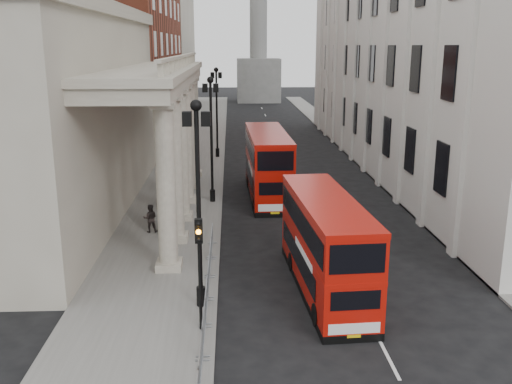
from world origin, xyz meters
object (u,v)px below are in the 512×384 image
traffic_light (199,254)px  lamp_post_north (217,106)px  bus_far (268,163)px  pedestrian_a (167,218)px  pedestrian_c (188,178)px  lamp_post_south (198,191)px  pedestrian_b (150,218)px  lamp_post_mid (211,131)px  monument_column (258,14)px  bus_near (326,243)px

traffic_light → lamp_post_north: bearing=90.2°
bus_far → pedestrian_a: bus_far is taller
lamp_post_north → pedestrian_c: 13.24m
bus_far → lamp_post_north: bearing=103.5°
lamp_post_north → bus_far: bearing=-75.0°
lamp_post_south → pedestrian_c: bearing=95.6°
pedestrian_b → bus_far: bearing=-136.8°
lamp_post_south → lamp_post_mid: bearing=90.0°
lamp_post_mid → pedestrian_c: size_ratio=4.92×
monument_column → traffic_light: 91.17m
monument_column → lamp_post_north: (-6.60, -56.00, -11.07)m
bus_near → bus_far: bearing=91.6°
monument_column → lamp_post_north: 57.46m
monument_column → bus_far: monument_column is taller
lamp_post_south → lamp_post_north: size_ratio=1.00×
traffic_light → bus_near: size_ratio=0.44×
lamp_post_mid → bus_far: 4.87m
lamp_post_south → pedestrian_b: 10.87m
lamp_post_south → lamp_post_north: 32.00m
bus_near → bus_far: bus_far is taller
lamp_post_mid → monument_column: bearing=84.8°
lamp_post_north → lamp_post_mid: bearing=-90.0°
lamp_post_south → bus_near: size_ratio=0.86×
lamp_post_mid → traffic_light: 18.11m
pedestrian_b → pedestrian_a: bearing=-178.3°
pedestrian_a → lamp_post_north: bearing=76.5°
traffic_light → bus_far: bearing=79.2°
lamp_post_south → bus_near: 6.20m
traffic_light → pedestrian_c: bearing=95.3°
lamp_post_north → traffic_light: (0.10, -34.02, -1.80)m
lamp_post_mid → pedestrian_b: (-3.31, -6.45, -3.98)m
bus_far → pedestrian_a: (-6.24, -7.97, -1.46)m
lamp_post_mid → bus_near: 15.57m
bus_near → traffic_light: bearing=-148.7°
traffic_light → pedestrian_c: traffic_light is taller
bus_near → pedestrian_b: bus_near is taller
bus_near → pedestrian_b: size_ratio=5.96×
bus_near → pedestrian_c: bearing=108.3°
monument_column → pedestrian_b: bearing=-97.2°
monument_column → bus_far: bearing=-92.2°
pedestrian_a → bus_far: bearing=44.5°
lamp_post_mid → lamp_post_north: same height
lamp_post_south → lamp_post_north: bearing=90.0°
lamp_post_south → traffic_light: (0.10, -2.02, -1.80)m
monument_column → traffic_light: (-6.50, -90.02, -12.88)m
monument_column → pedestrian_a: bearing=-96.6°
lamp_post_south → pedestrian_c: 19.99m
traffic_light → pedestrian_c: 21.73m
lamp_post_north → traffic_light: size_ratio=1.93×
lamp_post_north → bus_near: size_ratio=0.86×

